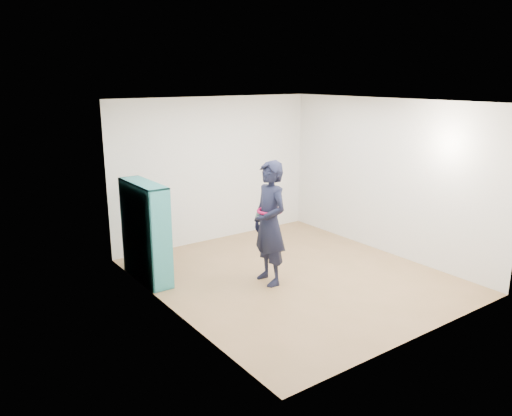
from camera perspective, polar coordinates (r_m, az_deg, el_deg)
floor at (r=7.66m, az=4.28°, el=-7.77°), size 4.50×4.50×0.00m
ceiling at (r=7.08m, az=4.69°, el=12.05°), size 4.50×4.50×0.00m
wall_left at (r=6.20m, az=-9.87°, el=-0.70°), size 0.02×4.50×2.60m
wall_right at (r=8.65m, az=14.71°, el=3.43°), size 0.02×4.50×2.60m
wall_back at (r=9.06m, az=-4.71°, el=4.37°), size 4.00×0.02×2.60m
wall_front at (r=5.78m, az=18.93°, el=-2.45°), size 4.00×0.02×2.60m
bookshelf at (r=7.46m, az=-12.65°, el=-2.84°), size 0.32×1.10×1.47m
person at (r=7.13m, az=1.57°, el=-1.74°), size 0.48×0.69×1.80m
smartphone at (r=7.08m, az=0.21°, el=-0.87°), size 0.01×0.11×0.14m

